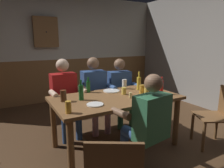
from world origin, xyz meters
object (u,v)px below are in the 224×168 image
at_px(dining_table, 116,103).
at_px(bottle_0, 88,86).
at_px(person_1, 95,90).
at_px(pint_glass_3, 142,90).
at_px(person_0, 65,94).
at_px(plate_1, 95,104).
at_px(chair_empty_far_end, 218,115).
at_px(pint_glass_5, 149,91).
at_px(person_3, 147,120).
at_px(table_candle, 130,95).
at_px(pint_glass_2, 68,107).
at_px(bottle_1, 161,87).
at_px(person_2, 121,88).
at_px(pint_glass_1, 124,84).
at_px(pint_glass_7, 124,91).
at_px(plate_0, 111,91).
at_px(bottle_2, 139,83).
at_px(pint_glass_4, 153,84).
at_px(pint_glass_6, 147,92).
at_px(wall_dart_cabinet, 46,32).
at_px(pint_glass_0, 63,96).
at_px(bottle_3, 81,92).

relative_size(dining_table, bottle_0, 7.55).
relative_size(person_1, pint_glass_3, 9.04).
relative_size(dining_table, person_0, 1.40).
xyz_separation_m(plate_1, bottle_0, (0.17, 0.62, 0.09)).
bearing_deg(chair_empty_far_end, pint_glass_5, 82.54).
distance_m(dining_table, person_3, 0.71).
distance_m(table_candle, pint_glass_2, 0.93).
relative_size(plate_1, bottle_1, 0.81).
distance_m(person_2, chair_empty_far_end, 1.63).
xyz_separation_m(pint_glass_1, pint_glass_7, (-0.19, -0.29, -0.03)).
distance_m(person_0, person_1, 0.52).
distance_m(person_1, plate_0, 0.44).
xyz_separation_m(chair_empty_far_end, table_candle, (-1.17, 0.54, 0.32)).
bearing_deg(pint_glass_2, bottle_0, 53.84).
relative_size(person_0, pint_glass_7, 12.07).
bearing_deg(person_1, person_0, 3.83).
xyz_separation_m(dining_table, table_candle, (0.13, -0.16, 0.14)).
bearing_deg(plate_0, pint_glass_1, 10.54).
bearing_deg(person_3, person_1, 81.05).
height_order(person_1, bottle_2, person_1).
relative_size(person_2, pint_glass_4, 8.34).
bearing_deg(pint_glass_6, table_candle, 171.46).
distance_m(dining_table, wall_dart_cabinet, 2.87).
distance_m(plate_0, pint_glass_7, 0.26).
bearing_deg(pint_glass_0, chair_empty_far_end, -22.42).
xyz_separation_m(table_candle, plate_1, (-0.55, -0.05, -0.03)).
bearing_deg(bottle_1, wall_dart_cabinet, 110.11).
relative_size(plate_1, pint_glass_7, 2.00).
relative_size(bottle_3, wall_dart_cabinet, 0.39).
bearing_deg(bottle_0, pint_glass_7, -41.31).
height_order(person_2, person_3, person_2).
height_order(bottle_3, pint_glass_2, bottle_3).
xyz_separation_m(person_1, plate_1, (-0.41, -0.92, 0.07)).
bearing_deg(bottle_2, wall_dart_cabinet, 110.01).
relative_size(person_2, pint_glass_3, 8.69).
height_order(pint_glass_5, pint_glass_7, same).
height_order(plate_0, pint_glass_1, pint_glass_1).
bearing_deg(pint_glass_6, person_2, 81.92).
distance_m(pint_glass_5, pint_glass_7, 0.37).
distance_m(pint_glass_4, pint_glass_7, 0.63).
bearing_deg(dining_table, pint_glass_5, -13.57).
height_order(chair_empty_far_end, pint_glass_0, pint_glass_0).
bearing_deg(pint_glass_4, pint_glass_3, -152.68).
relative_size(person_1, pint_glass_4, 8.68).
distance_m(person_0, plate_0, 0.75).
xyz_separation_m(table_candle, wall_dart_cabinet, (-0.52, 2.80, 0.93)).
bearing_deg(person_3, plate_0, 75.67).
bearing_deg(person_1, wall_dart_cabinet, -75.15).
bearing_deg(pint_glass_1, plate_0, -169.46).
height_order(bottle_1, pint_glass_7, bottle_1).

